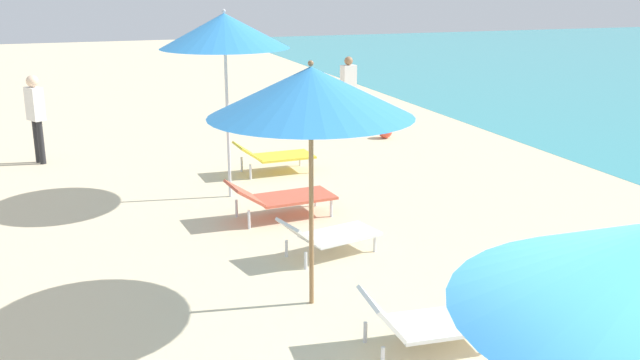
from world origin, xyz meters
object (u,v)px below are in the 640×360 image
lounger_second_shoreside (328,235)px  lounger_farthest_inland (280,196)px  umbrella_second (311,92)px  person_walking_mid (348,82)px  umbrella_farthest (224,31)px  beach_ball (385,131)px  lounger_farthest_shoreside (273,155)px  lounger_second_inland (425,321)px  person_walking_near (35,110)px

lounger_second_shoreside → lounger_farthest_inland: lounger_farthest_inland is taller
umbrella_second → person_walking_mid: (4.20, 9.56, -1.36)m
umbrella_farthest → beach_ball: bearing=37.1°
umbrella_farthest → person_walking_mid: size_ratio=1.88×
lounger_second_shoreside → lounger_farthest_inland: bearing=82.5°
lounger_second_shoreside → umbrella_farthest: (-0.63, 2.91, 2.37)m
person_walking_mid → lounger_second_shoreside: bearing=-33.9°
lounger_farthest_shoreside → lounger_farthest_inland: bearing=-106.1°
lounger_farthest_shoreside → umbrella_second: bearing=-104.0°
umbrella_second → lounger_second_shoreside: bearing=62.7°
lounger_second_shoreside → lounger_second_inland: lounger_second_inland is taller
lounger_second_shoreside → lounger_farthest_shoreside: lounger_farthest_shoreside is taller
lounger_second_inland → lounger_farthest_shoreside: size_ratio=0.93×
umbrella_farthest → lounger_farthest_inland: (0.47, -1.28, -2.32)m
lounger_second_inland → person_walking_mid: (3.49, 10.85, 0.67)m
person_walking_near → umbrella_farthest: bearing=102.8°
umbrella_second → person_walking_near: umbrella_second is taller
umbrella_farthest → lounger_farthest_inland: 2.69m
lounger_second_shoreside → umbrella_farthest: 3.81m
lounger_farthest_inland → person_walking_near: person_walking_near is taller
lounger_second_shoreside → beach_ball: bearing=46.4°
umbrella_second → umbrella_farthest: size_ratio=0.89×
lounger_second_shoreside → person_walking_near: person_walking_near is taller
umbrella_second → beach_ball: umbrella_second is taller
lounger_second_inland → lounger_farthest_inland: (-0.22, 4.17, 0.04)m
lounger_farthest_shoreside → person_walking_mid: person_walking_mid is taller
umbrella_farthest → beach_ball: size_ratio=9.68×
lounger_farthest_shoreside → person_walking_mid: (3.13, 4.22, 0.62)m
umbrella_second → umbrella_farthest: 4.18m
umbrella_farthest → person_walking_mid: umbrella_farthest is taller
lounger_second_inland → person_walking_mid: person_walking_mid is taller
person_walking_mid → person_walking_near: bearing=-84.7°
lounger_farthest_shoreside → lounger_farthest_inland: lounger_farthest_inland is taller
lounger_second_shoreside → person_walking_mid: 9.06m
person_walking_mid → beach_ball: person_walking_mid is taller
umbrella_farthest → lounger_farthest_shoreside: umbrella_farthest is taller
umbrella_second → person_walking_mid: size_ratio=1.67×
beach_ball → lounger_second_shoreside: bearing=-120.4°
lounger_farthest_shoreside → beach_ball: 3.71m
person_walking_near → lounger_second_inland: bearing=83.8°
lounger_second_inland → lounger_farthest_inland: lounger_second_inland is taller
lounger_second_inland → person_walking_near: size_ratio=0.79×
person_walking_near → person_walking_mid: (7.15, 2.05, -0.08)m
umbrella_farthest → person_walking_near: size_ratio=1.76×
umbrella_second → lounger_second_shoreside: umbrella_second is taller
lounger_farthest_shoreside → beach_ball: lounger_farthest_shoreside is taller
umbrella_farthest → person_walking_mid: (4.19, 5.40, -1.69)m
lounger_second_shoreside → person_walking_near: size_ratio=0.82×
person_walking_mid → umbrella_second: bearing=-34.4°
umbrella_second → lounger_farthest_shoreside: (1.07, 5.35, -1.99)m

